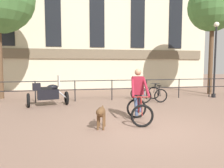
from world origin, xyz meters
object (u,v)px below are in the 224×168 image
street_lamp (215,55)px  parked_bicycle_mid_left (157,94)px  dog (101,113)px  cyclist_with_bike (139,98)px  parked_motorcycle (48,94)px  parked_bicycle_near_lamp (141,94)px

street_lamp → parked_bicycle_mid_left: bearing=-173.2°
parked_bicycle_mid_left → street_lamp: 4.07m
dog → parked_bicycle_mid_left: bearing=64.9°
cyclist_with_bike → parked_motorcycle: 4.49m
parked_bicycle_near_lamp → parked_bicycle_mid_left: size_ratio=1.01×
parked_motorcycle → parked_bicycle_near_lamp: parked_motorcycle is taller
cyclist_with_bike → parked_motorcycle: (-3.10, 3.25, -0.20)m
dog → parked_bicycle_near_lamp: size_ratio=0.85×
parked_bicycle_near_lamp → cyclist_with_bike: bearing=65.0°
dog → parked_motorcycle: 4.23m
dog → parked_bicycle_mid_left: size_ratio=0.86×
street_lamp → parked_bicycle_near_lamp: bearing=-174.5°
cyclist_with_bike → street_lamp: bearing=44.5°
dog → parked_bicycle_mid_left: 5.48m
parked_motorcycle → parked_bicycle_near_lamp: bearing=-97.2°
dog → parked_bicycle_mid_left: (3.51, 4.20, -0.11)m
parked_motorcycle → parked_bicycle_mid_left: size_ratio=1.60×
cyclist_with_bike → street_lamp: size_ratio=0.41×
parked_motorcycle → street_lamp: street_lamp is taller
dog → parked_bicycle_mid_left: parked_bicycle_mid_left is taller
cyclist_with_bike → parked_bicycle_near_lamp: bearing=79.2°
cyclist_with_bike → dog: size_ratio=1.72×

